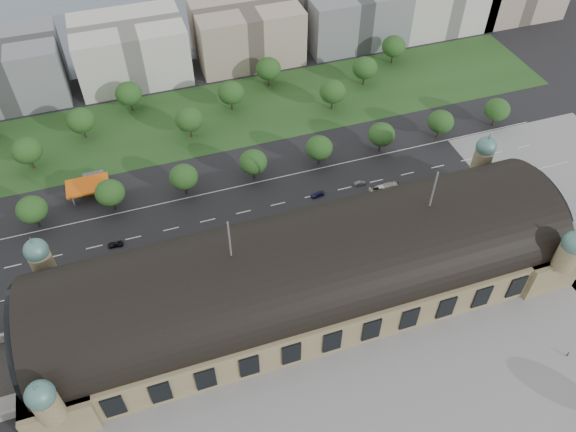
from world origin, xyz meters
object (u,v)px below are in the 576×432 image
object	(u,v)px
parked_car_3	(74,283)
traffic_car_6	(451,186)
parked_car_1	(134,270)
parked_car_4	(155,263)
traffic_car_5	(360,183)
bus_west	(219,241)
parked_car_2	(70,288)
pedestrian_1	(568,354)
traffic_car_2	(115,244)
parked_car_5	(165,260)
petrol_station	(91,182)
parked_car_0	(11,310)
bus_mid	(341,210)
bus_east	(384,189)
traffic_car_4	(317,194)
parked_car_6	(142,277)

from	to	relation	value
parked_car_3	traffic_car_6	bearing A→B (deg)	53.46
parked_car_1	parked_car_4	size ratio (longest dim) A/B	1.18
traffic_car_5	bus_west	distance (m)	53.72
parked_car_2	pedestrian_1	size ratio (longest dim) A/B	2.61
traffic_car_2	parked_car_5	distance (m)	17.86
petrol_station	traffic_car_6	xyz separation A→B (m)	(116.88, -38.21, -2.21)
parked_car_0	parked_car_4	distance (m)	41.23
parked_car_5	bus_west	xyz separation A→B (m)	(17.31, 2.00, 0.68)
petrol_station	bus_mid	bearing A→B (deg)	-26.69
traffic_car_2	parked_car_3	bearing A→B (deg)	-43.46
parked_car_3	petrol_station	bearing A→B (deg)	130.33
parked_car_0	parked_car_5	bearing A→B (deg)	57.34
traffic_car_5	parked_car_2	distance (m)	99.02
bus_west	traffic_car_6	bearing A→B (deg)	-91.40
bus_east	pedestrian_1	xyz separation A→B (m)	(18.90, -72.28, -0.67)
traffic_car_4	parked_car_4	size ratio (longest dim) A/B	1.02
parked_car_6	pedestrian_1	world-z (taller)	pedestrian_1
parked_car_0	pedestrian_1	distance (m)	151.82
petrol_station	traffic_car_5	distance (m)	91.86
traffic_car_5	parked_car_5	xyz separation A→B (m)	(-69.83, -13.25, 0.15)
petrol_station	traffic_car_2	world-z (taller)	petrol_station
traffic_car_2	bus_west	bearing A→B (deg)	77.83
traffic_car_4	traffic_car_5	bearing A→B (deg)	85.23
traffic_car_6	bus_mid	bearing A→B (deg)	-95.44
petrol_station	parked_car_6	world-z (taller)	petrol_station
parked_car_4	parked_car_6	distance (m)	6.09
traffic_car_6	parked_car_1	distance (m)	108.54
parked_car_2	parked_car_6	bearing A→B (deg)	45.57
traffic_car_6	bus_west	world-z (taller)	bus_west
traffic_car_4	parked_car_4	bearing A→B (deg)	-85.15
traffic_car_5	traffic_car_6	bearing A→B (deg)	-107.04
parked_car_3	bus_east	world-z (taller)	bus_east
parked_car_3	parked_car_2	bearing A→B (deg)	-80.31
bus_mid	pedestrian_1	bearing A→B (deg)	-152.56
parked_car_0	parked_car_2	bearing A→B (deg)	60.84
petrol_station	parked_car_2	size ratio (longest dim) A/B	3.01
parked_car_3	bus_west	distance (m)	43.99
traffic_car_2	traffic_car_5	bearing A→B (deg)	96.13
parked_car_6	parked_car_4	bearing A→B (deg)	91.17
petrol_station	parked_car_0	distance (m)	51.45
parked_car_2	pedestrian_1	distance (m)	138.48
parked_car_4	bus_mid	size ratio (longest dim) A/B	0.35
traffic_car_2	pedestrian_1	world-z (taller)	pedestrian_1
traffic_car_6	parked_car_2	distance (m)	127.07
bus_east	parked_car_6	bearing A→B (deg)	95.86
traffic_car_5	parked_car_2	xyz separation A→B (m)	(-97.91, -14.81, 0.02)
traffic_car_2	bus_east	world-z (taller)	bus_east
bus_east	pedestrian_1	distance (m)	74.72
traffic_car_2	traffic_car_4	xyz separation A→B (m)	(67.39, 0.94, 0.14)
traffic_car_6	pedestrian_1	world-z (taller)	pedestrian_1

